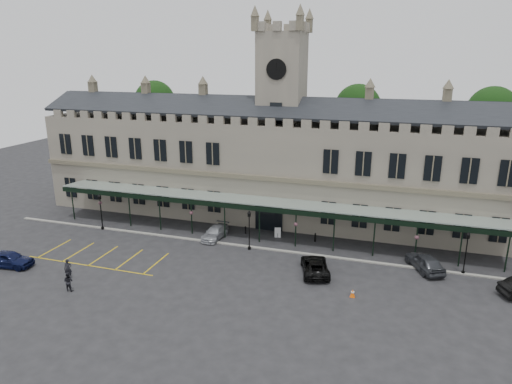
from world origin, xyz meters
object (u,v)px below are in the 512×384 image
(person_b, at_px, (68,282))
(car_left_a, at_px, (9,259))
(station_building, at_px, (280,166))
(person_a, at_px, (68,269))
(lamp_post_mid, at_px, (249,227))
(car_van, at_px, (315,266))
(sign_board, at_px, (278,233))
(car_right_a, at_px, (425,262))
(traffic_cone, at_px, (353,293))
(lamp_post_left, at_px, (101,208))
(clock_tower, at_px, (282,112))
(car_taxi, at_px, (215,233))
(lamp_post_right, at_px, (466,249))

(person_b, bearing_deg, car_left_a, -17.45)
(station_building, bearing_deg, person_a, -122.55)
(lamp_post_mid, bearing_deg, car_van, -23.51)
(sign_board, xyz_separation_m, car_right_a, (15.29, -3.60, 0.24))
(traffic_cone, distance_m, car_van, 5.17)
(car_left_a, bearing_deg, lamp_post_left, -19.55)
(clock_tower, distance_m, car_taxi, 16.29)
(car_taxi, xyz_separation_m, car_right_a, (21.86, -1.36, 0.17))
(traffic_cone, bearing_deg, sign_board, 130.99)
(clock_tower, bearing_deg, person_a, -122.45)
(sign_board, bearing_deg, car_left_a, -161.47)
(clock_tower, bearing_deg, traffic_cone, -58.37)
(lamp_post_right, height_order, sign_board, lamp_post_right)
(car_taxi, xyz_separation_m, car_van, (12.11, -5.09, 0.05))
(lamp_post_left, height_order, lamp_post_right, lamp_post_left)
(car_taxi, bearing_deg, lamp_post_mid, -18.51)
(station_building, height_order, car_taxi, station_building)
(lamp_post_right, bearing_deg, car_taxi, 177.33)
(station_building, distance_m, sign_board, 9.20)
(lamp_post_mid, xyz_separation_m, car_left_a, (-20.59, -10.81, -1.75))
(clock_tower, distance_m, lamp_post_left, 23.88)
(sign_board, relative_size, person_b, 0.69)
(lamp_post_mid, xyz_separation_m, car_right_a, (17.27, 0.46, -1.72))
(clock_tower, bearing_deg, car_taxi, -118.47)
(clock_tower, relative_size, sign_board, 21.07)
(station_building, distance_m, lamp_post_left, 21.74)
(clock_tower, bearing_deg, lamp_post_right, -27.17)
(clock_tower, bearing_deg, person_b, -117.31)
(sign_board, height_order, car_left_a, car_left_a)
(traffic_cone, bearing_deg, car_van, 137.96)
(lamp_post_right, height_order, traffic_cone, lamp_post_right)
(clock_tower, bearing_deg, station_building, -90.00)
(car_taxi, distance_m, car_right_a, 21.90)
(person_a, bearing_deg, car_left_a, 148.40)
(person_a, bearing_deg, lamp_post_mid, 9.19)
(traffic_cone, relative_size, car_taxi, 0.15)
(car_right_a, bearing_deg, lamp_post_mid, -26.15)
(lamp_post_left, bearing_deg, car_left_a, -102.31)
(lamp_post_right, height_order, person_a, lamp_post_right)
(lamp_post_right, bearing_deg, car_van, -163.44)
(car_left_a, height_order, person_a, person_a)
(station_building, distance_m, car_right_a, 20.65)
(clock_tower, height_order, traffic_cone, clock_tower)
(lamp_post_right, xyz_separation_m, person_a, (-34.29, -11.67, -1.57))
(clock_tower, relative_size, car_van, 4.89)
(lamp_post_left, height_order, car_taxi, lamp_post_left)
(station_building, height_order, traffic_cone, station_building)
(lamp_post_left, relative_size, car_left_a, 0.93)
(traffic_cone, height_order, car_van, car_van)
(car_left_a, height_order, car_van, car_left_a)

